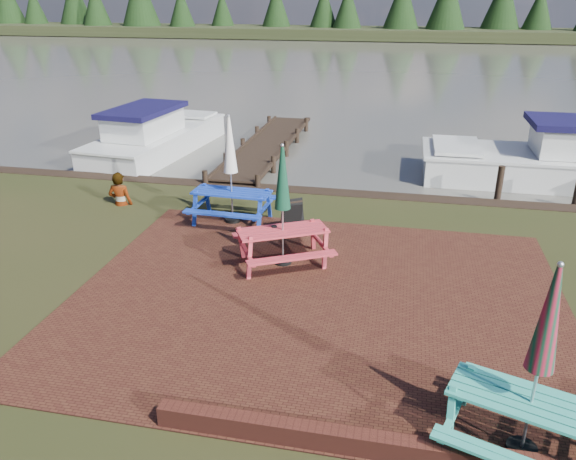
{
  "coord_description": "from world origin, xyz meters",
  "views": [
    {
      "loc": [
        1.33,
        -7.96,
        5.24
      ],
      "look_at": [
        -0.71,
        1.78,
        1.0
      ],
      "focal_mm": 35.0,
      "sensor_mm": 36.0,
      "label": 1
    }
  ],
  "objects_px": {
    "chalkboard": "(292,218)",
    "person": "(117,173)",
    "jetty": "(266,146)",
    "picnic_table_teal": "(533,393)",
    "picnic_table_red": "(283,224)",
    "picnic_table_blue": "(231,187)",
    "boat_jetty": "(155,138)",
    "boat_near": "(562,163)"
  },
  "relations": [
    {
      "from": "picnic_table_red",
      "to": "person",
      "type": "height_order",
      "value": "picnic_table_red"
    },
    {
      "from": "boat_jetty",
      "to": "picnic_table_red",
      "type": "bearing_deg",
      "value": -45.86
    },
    {
      "from": "chalkboard",
      "to": "person",
      "type": "distance_m",
      "value": 5.0
    },
    {
      "from": "picnic_table_blue",
      "to": "boat_jetty",
      "type": "distance_m",
      "value": 7.79
    },
    {
      "from": "chalkboard",
      "to": "picnic_table_teal",
      "type": "bearing_deg",
      "value": -89.11
    },
    {
      "from": "chalkboard",
      "to": "person",
      "type": "xyz_separation_m",
      "value": [
        -4.87,
        1.03,
        0.46
      ]
    },
    {
      "from": "picnic_table_teal",
      "to": "jetty",
      "type": "bearing_deg",
      "value": 134.9
    },
    {
      "from": "picnic_table_blue",
      "to": "boat_near",
      "type": "xyz_separation_m",
      "value": [
        8.73,
        5.57,
        -0.48
      ]
    },
    {
      "from": "chalkboard",
      "to": "boat_near",
      "type": "xyz_separation_m",
      "value": [
        7.14,
        6.05,
        0.02
      ]
    },
    {
      "from": "boat_jetty",
      "to": "person",
      "type": "height_order",
      "value": "person"
    },
    {
      "from": "picnic_table_red",
      "to": "jetty",
      "type": "xyz_separation_m",
      "value": [
        -2.57,
        8.98,
        -0.77
      ]
    },
    {
      "from": "jetty",
      "to": "boat_jetty",
      "type": "distance_m",
      "value": 3.99
    },
    {
      "from": "person",
      "to": "picnic_table_blue",
      "type": "bearing_deg",
      "value": 166.98
    },
    {
      "from": "picnic_table_blue",
      "to": "jetty",
      "type": "distance_m",
      "value": 7.08
    },
    {
      "from": "jetty",
      "to": "person",
      "type": "relative_size",
      "value": 5.15
    },
    {
      "from": "picnic_table_teal",
      "to": "picnic_table_red",
      "type": "distance_m",
      "value": 6.01
    },
    {
      "from": "picnic_table_blue",
      "to": "boat_jetty",
      "type": "xyz_separation_m",
      "value": [
        -4.76,
        6.14,
        -0.52
      ]
    },
    {
      "from": "chalkboard",
      "to": "person",
      "type": "height_order",
      "value": "person"
    },
    {
      "from": "person",
      "to": "chalkboard",
      "type": "bearing_deg",
      "value": 164.61
    },
    {
      "from": "jetty",
      "to": "person",
      "type": "xyz_separation_m",
      "value": [
        -2.41,
        -6.42,
        0.77
      ]
    },
    {
      "from": "picnic_table_red",
      "to": "picnic_table_blue",
      "type": "distance_m",
      "value": 2.62
    },
    {
      "from": "picnic_table_blue",
      "to": "chalkboard",
      "type": "xyz_separation_m",
      "value": [
        1.59,
        -0.48,
        -0.5
      ]
    },
    {
      "from": "picnic_table_teal",
      "to": "picnic_table_blue",
      "type": "xyz_separation_m",
      "value": [
        -5.69,
        6.5,
        0.01
      ]
    },
    {
      "from": "jetty",
      "to": "boat_near",
      "type": "relative_size",
      "value": 1.15
    },
    {
      "from": "picnic_table_red",
      "to": "picnic_table_teal",
      "type": "bearing_deg",
      "value": -76.51
    },
    {
      "from": "chalkboard",
      "to": "person",
      "type": "relative_size",
      "value": 0.46
    },
    {
      "from": "boat_jetty",
      "to": "person",
      "type": "relative_size",
      "value": 3.97
    },
    {
      "from": "picnic_table_teal",
      "to": "picnic_table_blue",
      "type": "height_order",
      "value": "picnic_table_blue"
    },
    {
      "from": "jetty",
      "to": "person",
      "type": "bearing_deg",
      "value": -110.54
    },
    {
      "from": "picnic_table_red",
      "to": "picnic_table_blue",
      "type": "bearing_deg",
      "value": 102.32
    },
    {
      "from": "chalkboard",
      "to": "jetty",
      "type": "xyz_separation_m",
      "value": [
        -2.47,
        7.45,
        -0.3
      ]
    },
    {
      "from": "picnic_table_red",
      "to": "chalkboard",
      "type": "relative_size",
      "value": 3.11
    },
    {
      "from": "picnic_table_teal",
      "to": "jetty",
      "type": "distance_m",
      "value": 15.01
    },
    {
      "from": "jetty",
      "to": "picnic_table_blue",
      "type": "bearing_deg",
      "value": -82.88
    },
    {
      "from": "picnic_table_teal",
      "to": "chalkboard",
      "type": "xyz_separation_m",
      "value": [
        -4.09,
        6.02,
        -0.49
      ]
    },
    {
      "from": "chalkboard",
      "to": "boat_jetty",
      "type": "xyz_separation_m",
      "value": [
        -6.35,
        6.62,
        -0.03
      ]
    },
    {
      "from": "picnic_table_teal",
      "to": "person",
      "type": "relative_size",
      "value": 1.47
    },
    {
      "from": "jetty",
      "to": "person",
      "type": "distance_m",
      "value": 6.9
    },
    {
      "from": "picnic_table_red",
      "to": "chalkboard",
      "type": "bearing_deg",
      "value": 65.94
    },
    {
      "from": "picnic_table_teal",
      "to": "jetty",
      "type": "xyz_separation_m",
      "value": [
        -6.56,
        13.48,
        -0.79
      ]
    },
    {
      "from": "picnic_table_teal",
      "to": "boat_jetty",
      "type": "xyz_separation_m",
      "value": [
        -10.45,
        12.64,
        -0.52
      ]
    },
    {
      "from": "picnic_table_blue",
      "to": "person",
      "type": "relative_size",
      "value": 1.48
    }
  ]
}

